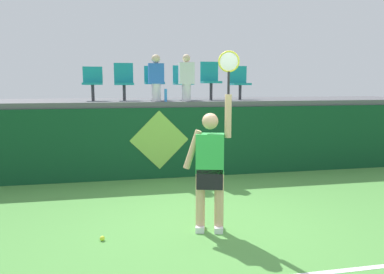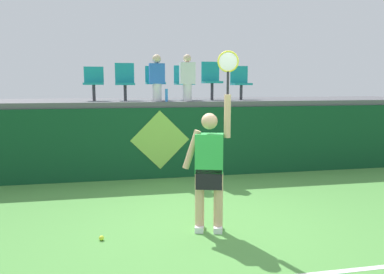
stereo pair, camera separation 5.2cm
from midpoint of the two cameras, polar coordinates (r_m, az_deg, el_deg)
ground_plane at (r=5.64m, az=2.40°, el=-13.13°), size 40.00×40.00×0.00m
court_back_wall at (r=8.25m, az=-2.34°, el=-0.81°), size 13.46×0.20×1.54m
spectator_platform at (r=9.37m, az=-3.52°, el=5.33°), size 13.46×2.54×0.12m
tennis_player at (r=5.17m, az=2.97°, el=-4.37°), size 0.74×0.35×2.47m
tennis_ball at (r=5.24m, az=-13.27°, el=-14.67°), size 0.07×0.07×0.07m
water_bottle at (r=8.28m, az=-3.71°, el=6.34°), size 0.06×0.06×0.28m
stadium_chair_0 at (r=8.91m, az=-14.51°, el=8.17°), size 0.44×0.42×0.78m
stadium_chair_1 at (r=8.91m, az=-9.97°, el=8.49°), size 0.44×0.42×0.86m
stadium_chair_2 at (r=8.95m, az=-5.45°, el=8.49°), size 0.44×0.42×0.80m
stadium_chair_3 at (r=9.04m, az=-1.09°, el=8.52°), size 0.44×0.42×0.82m
stadium_chair_4 at (r=9.19m, az=3.11°, el=8.83°), size 0.44×0.42×0.92m
stadium_chair_5 at (r=9.39m, az=7.49°, el=8.41°), size 0.44×0.42×0.82m
spectator_0 at (r=8.59m, az=-0.55°, el=9.07°), size 0.34×0.20×1.04m
spectator_1 at (r=8.51m, az=-5.16°, el=9.05°), size 0.34×0.20×1.03m
wall_signage_mount at (r=8.26m, az=-4.62°, el=-6.25°), size 1.27×0.01×1.48m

